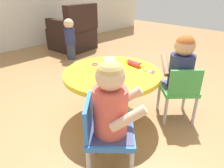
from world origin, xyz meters
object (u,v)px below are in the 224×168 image
armchair_dark (74,34)px  toddler_standing (70,38)px  child_chair_right (179,90)px  rolling_pin (134,63)px  craft_scissors (150,72)px  seated_child_right (182,64)px  seated_child_left (111,102)px  child_chair_left (105,133)px  craft_table (112,84)px

armchair_dark → toddler_standing: size_ratio=1.26×
child_chair_right → toddler_standing: bearing=81.1°
toddler_standing → child_chair_right: bearing=-98.9°
rolling_pin → craft_scissors: size_ratio=1.62×
armchair_dark → seated_child_right: bearing=-105.3°
seated_child_left → child_chair_left: bearing=133.4°
seated_child_right → craft_scissors: size_ratio=3.58×
seated_child_right → toddler_standing: 2.14m
craft_table → craft_scissors: 0.35m
seated_child_right → toddler_standing: bearing=81.8°
child_chair_right → seated_child_right: (0.03, 0.03, 0.23)m
child_chair_right → toddler_standing: 2.17m
craft_table → armchair_dark: (1.14, 2.15, -0.05)m
seated_child_left → toddler_standing: 2.43m
child_chair_right → armchair_dark: bearing=74.3°
child_chair_left → seated_child_left: 0.23m
seated_child_right → rolling_pin: size_ratio=2.21×
craft_table → child_chair_left: child_chair_left is taller
child_chair_right → toddler_standing: size_ratio=0.80×
toddler_standing → craft_scissors: toddler_standing is taller
seated_child_left → toddler_standing: bearing=61.0°
rolling_pin → craft_scissors: bearing=-95.9°
child_chair_right → rolling_pin: size_ratio=2.32×
child_chair_right → seated_child_right: 0.23m
seated_child_right → rolling_pin: bearing=118.1°
toddler_standing → craft_scissors: bearing=-105.0°
child_chair_right → craft_scissors: child_chair_right is taller
seated_child_right → toddler_standing: size_ratio=0.76×
seated_child_left → armchair_dark: bearing=58.5°
seated_child_left → rolling_pin: 0.77m
toddler_standing → seated_child_right: bearing=-98.2°
seated_child_right → craft_scissors: seated_child_right is taller
child_chair_left → rolling_pin: (0.70, 0.34, 0.19)m
craft_table → seated_child_right: (0.44, -0.41, 0.18)m
craft_table → rolling_pin: 0.29m
craft_scissors → toddler_standing: bearing=75.0°
armchair_dark → rolling_pin: (-0.90, -2.20, 0.19)m
child_chair_left → child_chair_right: same height
child_chair_left → craft_scissors: size_ratio=3.76×
craft_table → seated_child_right: 0.63m
craft_scissors → child_chair_right: bearing=-47.9°
toddler_standing → rolling_pin: toddler_standing is taller
rolling_pin → child_chair_left: bearing=-154.4°
craft_table → toddler_standing: 1.85m
seated_child_left → child_chair_right: seated_child_left is taller
seated_child_right → armchair_dark: bearing=74.7°
craft_table → seated_child_left: size_ratio=1.65×
toddler_standing → craft_scissors: (-0.52, -1.94, 0.12)m
craft_scissors → rolling_pin: bearing=84.1°
child_chair_right → toddler_standing: toddler_standing is taller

